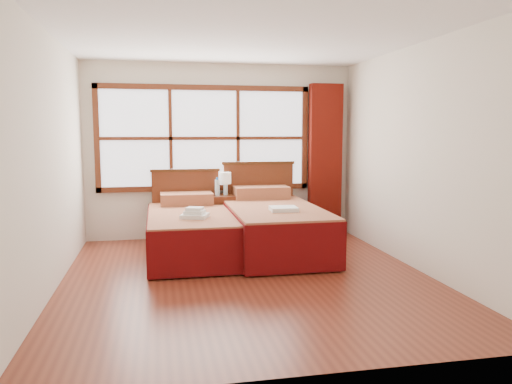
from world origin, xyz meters
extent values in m
plane|color=maroon|center=(0.00, 0.00, 0.00)|extent=(4.50, 4.50, 0.00)
plane|color=white|center=(0.00, 0.00, 2.60)|extent=(4.50, 4.50, 0.00)
plane|color=silver|center=(0.00, 2.25, 1.30)|extent=(4.00, 0.00, 4.00)
plane|color=silver|center=(-2.00, 0.00, 1.30)|extent=(0.00, 4.50, 4.50)
plane|color=silver|center=(2.00, 0.00, 1.30)|extent=(0.00, 4.50, 4.50)
cube|color=white|center=(-0.25, 2.22, 1.50)|extent=(3.00, 0.02, 1.40)
cube|color=#592613|center=(-0.25, 2.20, 0.76)|extent=(3.16, 0.06, 0.08)
cube|color=#592613|center=(-0.25, 2.20, 2.24)|extent=(3.16, 0.06, 0.08)
cube|color=#592613|center=(-1.79, 2.20, 1.50)|extent=(0.08, 0.06, 1.56)
cube|color=#592613|center=(1.29, 2.20, 1.50)|extent=(0.08, 0.06, 1.56)
cube|color=#592613|center=(-0.75, 2.20, 1.50)|extent=(0.05, 0.05, 1.40)
cube|color=#592613|center=(0.25, 2.20, 1.50)|extent=(0.05, 0.05, 1.40)
cube|color=#592613|center=(-0.25, 2.20, 1.50)|extent=(3.00, 0.05, 0.05)
cube|color=#65120A|center=(1.60, 2.11, 1.17)|extent=(0.50, 0.16, 2.30)
cube|color=#43220E|center=(-0.55, 1.13, 0.15)|extent=(0.94, 1.88, 0.31)
cube|color=maroon|center=(-0.55, 1.13, 0.43)|extent=(1.05, 2.09, 0.26)
cube|color=#630A0B|center=(-1.08, 1.13, 0.28)|extent=(0.03, 2.09, 0.52)
cube|color=#630A0B|center=(-0.02, 1.13, 0.28)|extent=(0.03, 2.09, 0.52)
cube|color=#630A0B|center=(-0.55, 0.09, 0.28)|extent=(1.05, 0.03, 0.52)
cube|color=maroon|center=(-0.55, 1.89, 0.64)|extent=(0.74, 0.43, 0.16)
cube|color=#592613|center=(-0.55, 2.14, 0.51)|extent=(0.98, 0.06, 1.02)
cube|color=#43220E|center=(-0.55, 2.14, 1.03)|extent=(1.02, 0.08, 0.04)
cube|color=#43220E|center=(0.55, 1.13, 0.17)|extent=(1.03, 2.06, 0.34)
cube|color=maroon|center=(0.55, 1.13, 0.47)|extent=(1.15, 2.28, 0.28)
cube|color=#630A0B|center=(-0.02, 1.13, 0.30)|extent=(0.03, 2.28, 0.57)
cube|color=#630A0B|center=(1.12, 1.13, 0.30)|extent=(0.03, 2.28, 0.57)
cube|color=#630A0B|center=(0.55, 0.00, 0.30)|extent=(1.15, 0.03, 0.57)
cube|color=maroon|center=(0.55, 1.96, 0.70)|extent=(0.80, 0.47, 0.18)
cube|color=#592613|center=(0.55, 2.14, 0.56)|extent=(1.07, 0.06, 1.12)
cube|color=#43220E|center=(0.55, 2.14, 1.13)|extent=(1.12, 0.08, 0.04)
cube|color=#592613|center=(0.01, 2.00, 0.33)|extent=(0.50, 0.45, 0.67)
cube|color=#43220E|center=(0.01, 1.76, 0.20)|extent=(0.44, 0.02, 0.20)
cube|color=#43220E|center=(0.01, 1.76, 0.47)|extent=(0.44, 0.02, 0.20)
sphere|color=olive|center=(0.01, 1.75, 0.20)|extent=(0.03, 0.03, 0.03)
sphere|color=olive|center=(0.01, 1.75, 0.47)|extent=(0.03, 0.03, 0.03)
cube|color=white|center=(-0.52, 0.74, 0.59)|extent=(0.38, 0.36, 0.05)
cube|color=white|center=(-0.52, 0.74, 0.63)|extent=(0.28, 0.27, 0.04)
cube|color=white|center=(-0.52, 0.74, 0.67)|extent=(0.24, 0.22, 0.04)
cube|color=white|center=(0.59, 0.73, 0.64)|extent=(0.35, 0.31, 0.05)
cylinder|color=#C58C3F|center=(0.03, 2.03, 0.68)|extent=(0.10, 0.10, 0.02)
cylinder|color=#C58C3F|center=(0.03, 2.03, 0.76)|extent=(0.02, 0.02, 0.14)
cylinder|color=white|center=(0.03, 2.03, 0.92)|extent=(0.17, 0.17, 0.17)
cylinder|color=#C1E7F8|center=(-0.10, 1.96, 0.79)|extent=(0.07, 0.07, 0.23)
cylinder|color=#1760B3|center=(-0.10, 1.96, 0.92)|extent=(0.03, 0.03, 0.03)
cylinder|color=#C1E7F8|center=(0.03, 1.99, 0.78)|extent=(0.07, 0.07, 0.22)
cylinder|color=#1760B3|center=(0.03, 1.99, 0.90)|extent=(0.03, 0.03, 0.03)
camera|label=1|loc=(-0.95, -5.25, 1.61)|focal=35.00mm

